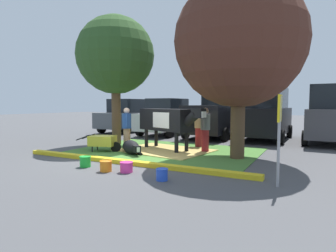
{
  "coord_description": "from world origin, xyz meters",
  "views": [
    {
      "loc": [
        5.31,
        -7.41,
        1.72
      ],
      "look_at": [
        0.41,
        2.02,
        0.9
      ],
      "focal_mm": 30.48,
      "sensor_mm": 36.0,
      "label": 1
    }
  ],
  "objects": [
    {
      "name": "bucket_blue",
      "position": [
        2.28,
        -1.86,
        0.14
      ],
      "size": [
        0.29,
        0.29,
        0.27
      ],
      "color": "blue",
      "rests_on": "ground"
    },
    {
      "name": "person_visitor_near",
      "position": [
        1.85,
        2.12,
        0.85
      ],
      "size": [
        0.34,
        0.53,
        1.59
      ],
      "color": "maroon",
      "rests_on": "ground"
    },
    {
      "name": "suv_dark_grey",
      "position": [
        5.93,
        6.99,
        1.27
      ],
      "size": [
        2.23,
        4.65,
        2.52
      ],
      "color": "#3D3D42",
      "rests_on": "ground"
    },
    {
      "name": "hay_bedding",
      "position": [
        0.41,
        1.72,
        0.03
      ],
      "size": [
        3.55,
        2.9,
        0.04
      ],
      "primitive_type": "cube",
      "rotation": [
        0.0,
        0.0,
        -0.17
      ],
      "color": "tan",
      "rests_on": "ground"
    },
    {
      "name": "shade_tree_right",
      "position": [
        3.14,
        1.51,
        3.61
      ],
      "size": [
        4.02,
        4.02,
        5.63
      ],
      "color": "#4C3823",
      "rests_on": "ground"
    },
    {
      "name": "ground_plane",
      "position": [
        0.0,
        0.0,
        0.0
      ],
      "size": [
        80.0,
        80.0,
        0.0
      ],
      "primitive_type": "plane",
      "color": "#4C4C4F"
    },
    {
      "name": "bucket_orange",
      "position": [
        0.58,
        -1.76,
        0.15
      ],
      "size": [
        0.32,
        0.32,
        0.28
      ],
      "color": "orange",
      "rests_on": "ground"
    },
    {
      "name": "parking_sign",
      "position": [
        4.65,
        -1.18,
        1.35
      ],
      "size": [
        0.06,
        0.44,
        1.92
      ],
      "color": "#99999E",
      "rests_on": "ground"
    },
    {
      "name": "pickup_truck_black",
      "position": [
        0.67,
        7.23,
        1.11
      ],
      "size": [
        2.34,
        5.46,
        2.42
      ],
      "color": "black",
      "rests_on": "ground"
    },
    {
      "name": "suv_black",
      "position": [
        3.14,
        6.94,
        1.27
      ],
      "size": [
        2.23,
        4.65,
        2.52
      ],
      "color": "black",
      "rests_on": "ground"
    },
    {
      "name": "cow_holstein",
      "position": [
        0.46,
        1.89,
        1.13
      ],
      "size": [
        3.02,
        1.54,
        1.58
      ],
      "color": "black",
      "rests_on": "ground"
    },
    {
      "name": "calf_lying",
      "position": [
        -0.28,
        0.61,
        0.24
      ],
      "size": [
        1.24,
        1.04,
        0.48
      ],
      "color": "black",
      "rests_on": "ground"
    },
    {
      "name": "curb_yellow",
      "position": [
        0.49,
        -0.81,
        0.06
      ],
      "size": [
        7.64,
        0.24,
        0.12
      ],
      "primitive_type": "cube",
      "color": "yellow",
      "rests_on": "ground"
    },
    {
      "name": "person_handler",
      "position": [
        1.19,
        3.16,
        0.81
      ],
      "size": [
        0.5,
        0.34,
        1.52
      ],
      "color": "maroon",
      "rests_on": "ground"
    },
    {
      "name": "hatchback_white",
      "position": [
        -4.99,
        7.09,
        0.98
      ],
      "size": [
        2.12,
        4.45,
        2.02
      ],
      "color": "#4C5156",
      "rests_on": "ground"
    },
    {
      "name": "shade_tree_left",
      "position": [
        -2.15,
        2.23,
        3.72
      ],
      "size": [
        3.22,
        3.22,
        5.36
      ],
      "color": "brown",
      "rests_on": "ground"
    },
    {
      "name": "bucket_pink",
      "position": [
        1.11,
        -1.6,
        0.14
      ],
      "size": [
        0.34,
        0.34,
        0.27
      ],
      "color": "#EA3893",
      "rests_on": "ground"
    },
    {
      "name": "sedan_silver",
      "position": [
        -2.1,
        6.8,
        0.98
      ],
      "size": [
        2.12,
        4.45,
        2.02
      ],
      "color": "silver",
      "rests_on": "ground"
    },
    {
      "name": "person_visitor_far",
      "position": [
        -0.97,
        1.33,
        0.85
      ],
      "size": [
        0.34,
        0.45,
        1.59
      ],
      "color": "#9E7F5B",
      "rests_on": "ground"
    },
    {
      "name": "wheelbarrow",
      "position": [
        -1.48,
        0.58,
        0.39
      ],
      "size": [
        1.61,
        0.91,
        0.63
      ],
      "color": "gold",
      "rests_on": "ground"
    },
    {
      "name": "bucket_green",
      "position": [
        -0.26,
        -1.62,
        0.16
      ],
      "size": [
        0.32,
        0.32,
        0.3
      ],
      "color": "green",
      "rests_on": "ground"
    },
    {
      "name": "grass_island",
      "position": [
        0.49,
        1.67,
        0.01
      ],
      "size": [
        6.44,
        4.64,
        0.02
      ],
      "primitive_type": "cube",
      "color": "#477A33",
      "rests_on": "ground"
    }
  ]
}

